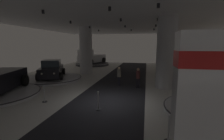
{
  "coord_description": "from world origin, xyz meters",
  "views": [
    {
      "loc": [
        2.21,
        -9.01,
        3.35
      ],
      "look_at": [
        -0.46,
        3.31,
        1.4
      ],
      "focal_mm": 25.66,
      "sensor_mm": 36.0,
      "label": 1
    }
  ],
  "objects_px": {
    "display_car_deep_right": "(180,60)",
    "pickup_truck_deep_left": "(91,58)",
    "column_right": "(166,53)",
    "display_platform_far_right": "(193,73)",
    "display_platform_near_right": "(218,112)",
    "display_car_mid_left": "(52,69)",
    "display_platform_deep_right": "(180,66)",
    "pickup_truck_far_right": "(197,64)",
    "display_platform_mid_left": "(52,78)",
    "display_car_near_right": "(220,94)",
    "brand_sign_pylon": "(199,111)",
    "visitor_walking_far": "(119,75)",
    "visitor_walking_near": "(138,77)",
    "display_platform_deep_left": "(92,64)",
    "column_left": "(86,50)"
  },
  "relations": [
    {
      "from": "pickup_truck_deep_left",
      "to": "visitor_walking_near",
      "type": "distance_m",
      "value": 15.47
    },
    {
      "from": "column_left",
      "to": "column_right",
      "type": "distance_m",
      "value": 9.91
    },
    {
      "from": "display_platform_deep_right",
      "to": "display_car_mid_left",
      "type": "distance_m",
      "value": 18.46
    },
    {
      "from": "column_left",
      "to": "brand_sign_pylon",
      "type": "height_order",
      "value": "column_left"
    },
    {
      "from": "display_car_deep_right",
      "to": "display_platform_mid_left",
      "type": "distance_m",
      "value": 18.46
    },
    {
      "from": "column_right",
      "to": "display_car_mid_left",
      "type": "distance_m",
      "value": 10.65
    },
    {
      "from": "pickup_truck_far_right",
      "to": "display_platform_mid_left",
      "type": "bearing_deg",
      "value": -158.33
    },
    {
      "from": "display_car_near_right",
      "to": "display_car_deep_right",
      "type": "xyz_separation_m",
      "value": [
        1.52,
        17.57,
        0.02
      ]
    },
    {
      "from": "display_platform_far_right",
      "to": "visitor_walking_far",
      "type": "xyz_separation_m",
      "value": [
        -7.52,
        -6.69,
        0.72
      ]
    },
    {
      "from": "display_car_near_right",
      "to": "brand_sign_pylon",
      "type": "bearing_deg",
      "value": -116.71
    },
    {
      "from": "display_platform_far_right",
      "to": "pickup_truck_deep_left",
      "type": "bearing_deg",
      "value": 158.06
    },
    {
      "from": "brand_sign_pylon",
      "to": "visitor_walking_near",
      "type": "relative_size",
      "value": 2.29
    },
    {
      "from": "display_platform_deep_left",
      "to": "display_car_deep_right",
      "type": "bearing_deg",
      "value": 0.17
    },
    {
      "from": "pickup_truck_far_right",
      "to": "display_platform_mid_left",
      "type": "height_order",
      "value": "pickup_truck_far_right"
    },
    {
      "from": "display_platform_near_right",
      "to": "visitor_walking_near",
      "type": "xyz_separation_m",
      "value": [
        -4.08,
        4.28,
        0.74
      ]
    },
    {
      "from": "display_platform_far_right",
      "to": "display_platform_mid_left",
      "type": "height_order",
      "value": "display_platform_far_right"
    },
    {
      "from": "column_right",
      "to": "visitor_walking_near",
      "type": "height_order",
      "value": "column_right"
    },
    {
      "from": "display_platform_deep_left",
      "to": "display_platform_mid_left",
      "type": "xyz_separation_m",
      "value": [
        0.04,
        -11.99,
        -0.06
      ]
    },
    {
      "from": "display_platform_far_right",
      "to": "pickup_truck_far_right",
      "type": "height_order",
      "value": "pickup_truck_far_right"
    },
    {
      "from": "brand_sign_pylon",
      "to": "display_platform_far_right",
      "type": "bearing_deg",
      "value": 75.46
    },
    {
      "from": "display_platform_deep_left",
      "to": "visitor_walking_near",
      "type": "height_order",
      "value": "visitor_walking_near"
    },
    {
      "from": "column_right",
      "to": "brand_sign_pylon",
      "type": "height_order",
      "value": "column_right"
    },
    {
      "from": "visitor_walking_far",
      "to": "brand_sign_pylon",
      "type": "bearing_deg",
      "value": -69.75
    },
    {
      "from": "column_left",
      "to": "display_platform_near_right",
      "type": "distance_m",
      "value": 14.61
    },
    {
      "from": "brand_sign_pylon",
      "to": "display_platform_mid_left",
      "type": "xyz_separation_m",
      "value": [
        -10.18,
        10.04,
        -1.75
      ]
    },
    {
      "from": "display_car_deep_right",
      "to": "pickup_truck_far_right",
      "type": "height_order",
      "value": "pickup_truck_far_right"
    },
    {
      "from": "brand_sign_pylon",
      "to": "display_car_deep_right",
      "type": "bearing_deg",
      "value": 80.27
    },
    {
      "from": "display_platform_near_right",
      "to": "display_platform_deep_right",
      "type": "xyz_separation_m",
      "value": [
        1.54,
        17.53,
        0.01
      ]
    },
    {
      "from": "column_left",
      "to": "display_car_deep_right",
      "type": "relative_size",
      "value": 1.2
    },
    {
      "from": "display_platform_near_right",
      "to": "column_right",
      "type": "bearing_deg",
      "value": 112.53
    },
    {
      "from": "display_car_deep_right",
      "to": "pickup_truck_deep_left",
      "type": "bearing_deg",
      "value": -178.59
    },
    {
      "from": "column_right",
      "to": "display_platform_far_right",
      "type": "distance_m",
      "value": 8.05
    },
    {
      "from": "display_platform_near_right",
      "to": "pickup_truck_far_right",
      "type": "xyz_separation_m",
      "value": [
        2.17,
        11.32,
        1.1
      ]
    },
    {
      "from": "column_right",
      "to": "visitor_walking_far",
      "type": "bearing_deg",
      "value": -178.44
    },
    {
      "from": "display_platform_deep_right",
      "to": "visitor_walking_near",
      "type": "bearing_deg",
      "value": -112.97
    },
    {
      "from": "display_platform_deep_right",
      "to": "pickup_truck_deep_left",
      "type": "distance_m",
      "value": 14.17
    },
    {
      "from": "pickup_truck_far_right",
      "to": "display_car_mid_left",
      "type": "xyz_separation_m",
      "value": [
        -14.63,
        -5.78,
        -0.25
      ]
    },
    {
      "from": "display_car_mid_left",
      "to": "visitor_walking_far",
      "type": "xyz_separation_m",
      "value": [
        6.79,
        -0.85,
        -0.11
      ]
    },
    {
      "from": "pickup_truck_far_right",
      "to": "display_platform_mid_left",
      "type": "distance_m",
      "value": 15.77
    },
    {
      "from": "brand_sign_pylon",
      "to": "column_right",
      "type": "bearing_deg",
      "value": 88.23
    },
    {
      "from": "brand_sign_pylon",
      "to": "display_car_deep_right",
      "type": "xyz_separation_m",
      "value": [
        3.78,
        22.07,
        -0.81
      ]
    },
    {
      "from": "brand_sign_pylon",
      "to": "display_car_deep_right",
      "type": "distance_m",
      "value": 22.4
    },
    {
      "from": "pickup_truck_far_right",
      "to": "pickup_truck_deep_left",
      "type": "relative_size",
      "value": 0.98
    },
    {
      "from": "column_right",
      "to": "display_car_deep_right",
      "type": "xyz_separation_m",
      "value": [
        3.5,
        12.76,
        -1.67
      ]
    },
    {
      "from": "display_platform_deep_left",
      "to": "display_car_mid_left",
      "type": "xyz_separation_m",
      "value": [
        0.02,
        -11.96,
        0.81
      ]
    },
    {
      "from": "display_platform_deep_right",
      "to": "column_left",
      "type": "bearing_deg",
      "value": -147.32
    },
    {
      "from": "display_car_near_right",
      "to": "visitor_walking_far",
      "type": "relative_size",
      "value": 2.87
    },
    {
      "from": "display_platform_near_right",
      "to": "display_car_mid_left",
      "type": "xyz_separation_m",
      "value": [
        -12.47,
        5.54,
        0.85
      ]
    },
    {
      "from": "display_platform_near_right",
      "to": "display_platform_deep_left",
      "type": "relative_size",
      "value": 0.89
    },
    {
      "from": "display_platform_near_right",
      "to": "display_car_near_right",
      "type": "distance_m",
      "value": 0.9
    }
  ]
}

